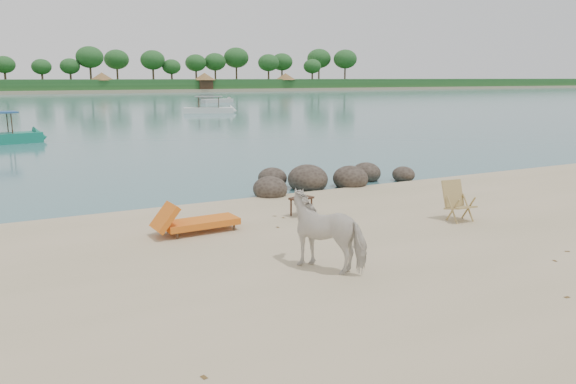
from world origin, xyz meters
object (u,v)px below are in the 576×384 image
side_table (301,207)px  lounge_chair (201,220)px  boulders (321,180)px  deck_chair (461,203)px  cow (329,232)px

side_table → lounge_chair: bearing=166.8°
boulders → deck_chair: (0.58, -5.74, 0.30)m
side_table → deck_chair: (3.22, -2.31, 0.25)m
side_table → deck_chair: 3.97m
cow → lounge_chair: size_ratio=0.79×
boulders → side_table: (-2.64, -3.43, 0.05)m
boulders → deck_chair: size_ratio=6.43×
boulders → deck_chair: bearing=-84.2°
boulders → side_table: boulders is taller
boulders → cow: cow is taller
lounge_chair → deck_chair: bearing=-21.6°
deck_chair → side_table: bearing=148.5°
side_table → deck_chair: size_ratio=0.60×
cow → deck_chair: 4.91m
lounge_chair → deck_chair: 6.34m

